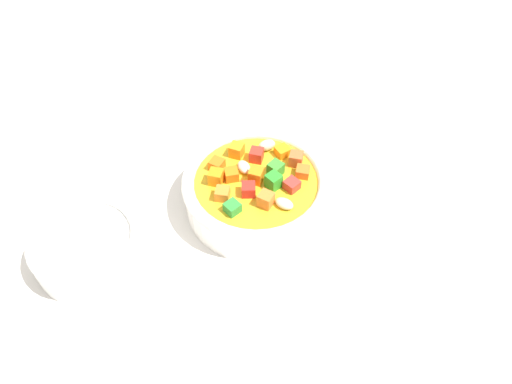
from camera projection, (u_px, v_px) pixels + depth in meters
ground_plane at (256, 210)px, 56.14cm from camera, size 140.00×140.00×2.00cm
soup_bowl_main at (256, 189)px, 53.42cm from camera, size 16.02×16.02×5.71cm
spoon at (274, 131)px, 62.81cm from camera, size 10.68×17.77×0.92cm
side_bowl_small at (87, 247)px, 49.06cm from camera, size 10.98×10.98×4.05cm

